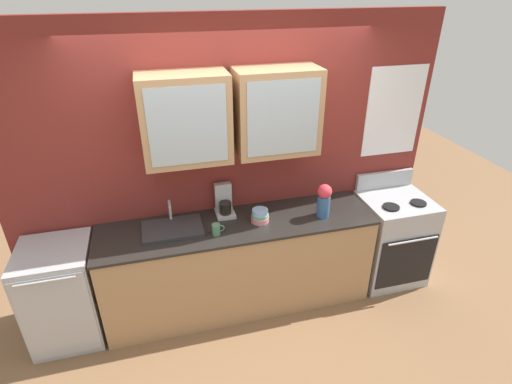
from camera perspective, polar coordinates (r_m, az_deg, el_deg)
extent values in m
plane|color=brown|center=(4.18, -2.27, -15.13)|extent=(10.00, 10.00, 0.00)
cube|color=maroon|center=(3.73, -3.90, 3.61)|extent=(3.92, 0.10, 2.64)
cube|color=#A87F56|center=(3.27, -9.99, 10.13)|extent=(0.70, 0.36, 0.71)
cube|color=#9EADB7|center=(3.09, -9.62, 9.12)|extent=(0.59, 0.01, 0.60)
cube|color=#A87F56|center=(3.41, 2.92, 11.29)|extent=(0.70, 0.36, 0.71)
cube|color=#9EADB7|center=(3.24, 3.92, 10.35)|extent=(0.59, 0.01, 0.60)
cube|color=white|center=(4.13, 18.93, 10.71)|extent=(0.58, 0.01, 0.86)
cube|color=#A87F56|center=(3.89, -2.40, -10.33)|extent=(2.47, 0.60, 0.90)
cube|color=black|center=(3.62, -2.54, -4.61)|extent=(2.50, 0.63, 0.03)
cube|color=#ADAFB5|center=(4.44, 18.54, -6.30)|extent=(0.66, 0.60, 0.92)
cube|color=black|center=(4.28, 20.54, -9.32)|extent=(0.61, 0.01, 0.55)
cylinder|color=#ADAFB5|center=(4.11, 21.41, -6.47)|extent=(0.53, 0.02, 0.02)
cube|color=#ADAFB5|center=(4.37, 17.73, 1.67)|extent=(0.63, 0.04, 0.18)
cylinder|color=black|center=(4.04, 18.60, -2.02)|extent=(0.16, 0.16, 0.02)
cylinder|color=black|center=(4.20, 22.02, -1.44)|extent=(0.15, 0.15, 0.02)
cube|color=#2D2D30|center=(3.58, -11.74, -5.12)|extent=(0.52, 0.35, 0.03)
cylinder|color=#ADAFB5|center=(3.64, -12.08, -2.50)|extent=(0.02, 0.02, 0.19)
cylinder|color=#ADAFB5|center=(3.54, -12.16, -1.68)|extent=(0.02, 0.12, 0.02)
cylinder|color=#D87F84|center=(3.62, 0.57, -3.80)|extent=(0.16, 0.16, 0.05)
cylinder|color=#669972|center=(3.60, 0.57, -3.36)|extent=(0.15, 0.15, 0.04)
cylinder|color=#8CB7E0|center=(3.59, 0.58, -2.89)|extent=(0.14, 0.14, 0.05)
cylinder|color=#33598C|center=(3.71, 9.51, -1.96)|extent=(0.12, 0.12, 0.20)
sphere|color=#D8333F|center=(3.64, 9.70, 0.08)|extent=(0.13, 0.13, 0.13)
cylinder|color=#4C7F59|center=(3.45, -5.67, -5.30)|extent=(0.07, 0.07, 0.10)
torus|color=#4C7F59|center=(3.45, -4.99, -5.14)|extent=(0.06, 0.01, 0.06)
cube|color=#ADAFB5|center=(3.94, -25.66, -12.86)|extent=(0.58, 0.57, 0.92)
cube|color=#ADAFB5|center=(3.72, -26.29, -15.75)|extent=(0.55, 0.01, 0.83)
cylinder|color=#ADAFB5|center=(3.46, -27.78, -11.16)|extent=(0.43, 0.02, 0.02)
cube|color=#B7B7BC|center=(3.73, -4.39, -3.01)|extent=(0.17, 0.20, 0.03)
cylinder|color=black|center=(3.68, -4.37, -2.24)|extent=(0.11, 0.11, 0.11)
cube|color=#B7B7BC|center=(3.72, -4.68, -0.56)|extent=(0.15, 0.06, 0.26)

